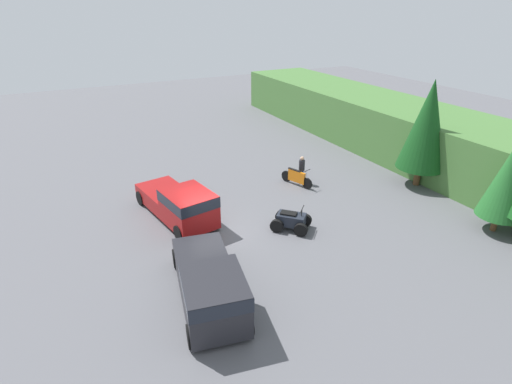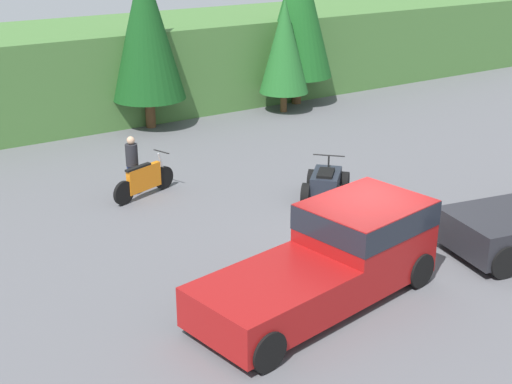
# 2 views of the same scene
# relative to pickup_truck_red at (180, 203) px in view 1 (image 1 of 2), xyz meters

# --- Properties ---
(ground_plane) EXTENTS (80.00, 80.00, 0.00)m
(ground_plane) POSITION_rel_pickup_truck_red_xyz_m (1.70, 1.06, -0.98)
(ground_plane) COLOR #5B5B60
(hillside_backdrop) EXTENTS (44.00, 6.00, 3.46)m
(hillside_backdrop) POSITION_rel_pickup_truck_red_xyz_m (1.70, 17.06, 0.75)
(hillside_backdrop) COLOR #477538
(hillside_backdrop) RESTS_ON ground_plane
(tree_left) EXTENTS (2.74, 2.74, 6.22)m
(tree_left) POSITION_rel_pickup_truck_red_xyz_m (2.23, 13.85, 2.68)
(tree_left) COLOR brown
(tree_left) RESTS_ON ground_plane
(tree_mid_left) EXTENTS (1.99, 1.99, 4.52)m
(tree_mid_left) POSITION_rel_pickup_truck_red_xyz_m (7.76, 13.01, 1.68)
(tree_mid_left) COLOR brown
(tree_mid_left) RESTS_ON ground_plane
(pickup_truck_red) EXTENTS (5.78, 2.97, 1.87)m
(pickup_truck_red) POSITION_rel_pickup_truck_red_xyz_m (0.00, 0.00, 0.00)
(pickup_truck_red) COLOR maroon
(pickup_truck_red) RESTS_ON ground_plane
(pickup_truck_second) EXTENTS (5.71, 3.05, 1.87)m
(pickup_truck_second) POSITION_rel_pickup_truck_red_xyz_m (6.55, -0.98, -0.00)
(pickup_truck_second) COLOR #232328
(pickup_truck_second) RESTS_ON ground_plane
(dirt_bike) EXTENTS (2.15, 0.95, 1.17)m
(dirt_bike) POSITION_rel_pickup_truck_red_xyz_m (-0.97, 7.41, -0.49)
(dirt_bike) COLOR black
(dirt_bike) RESTS_ON ground_plane
(quad_atv) EXTENTS (2.11, 2.10, 1.16)m
(quad_atv) POSITION_rel_pickup_truck_red_xyz_m (3.21, 4.43, -0.53)
(quad_atv) COLOR black
(quad_atv) RESTS_ON ground_plane
(rider_person) EXTENTS (0.48, 0.48, 1.70)m
(rider_person) POSITION_rel_pickup_truck_red_xyz_m (-1.12, 7.83, -0.06)
(rider_person) COLOR navy
(rider_person) RESTS_ON ground_plane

